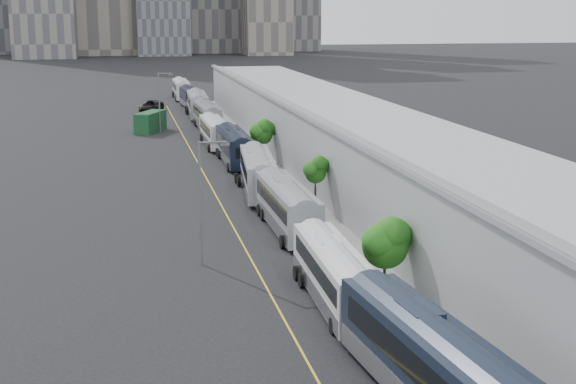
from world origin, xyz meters
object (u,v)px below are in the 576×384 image
object	(u,v)px
bus_5	(234,149)
street_lamp_near	(203,194)
bus_8	(197,106)
bus_9	(191,99)
bus_1	(432,373)
suv	(151,106)
shipping_container	(150,122)
bus_3	(287,210)
bus_2	(334,279)
bus_10	(181,91)
bus_6	(214,134)
bus_4	(258,176)
bus_7	(207,118)
street_lamp_far	(161,98)

from	to	relation	value
bus_5	street_lamp_near	size ratio (longest dim) A/B	1.56
bus_8	bus_9	xyz separation A→B (m)	(0.06, 12.68, -0.20)
bus_1	suv	distance (m)	108.20
bus_8	suv	size ratio (longest dim) A/B	2.17
street_lamp_near	shipping_container	bearing A→B (deg)	90.87
bus_9	bus_3	bearing A→B (deg)	-92.71
bus_2	bus_8	world-z (taller)	bus_8
bus_2	bus_10	xyz separation A→B (m)	(0.24, 113.63, 0.12)
bus_2	bus_6	distance (m)	56.75
bus_4	bus_7	distance (m)	42.11
bus_8	bus_4	bearing A→B (deg)	-87.39
bus_6	bus_2	bearing A→B (deg)	-90.29
bus_1	bus_4	size ratio (longest dim) A/B	1.05
bus_4	street_lamp_near	size ratio (longest dim) A/B	1.61
bus_2	bus_1	bearing A→B (deg)	-85.64
bus_8	street_lamp_near	xyz separation A→B (m)	(-7.08, -76.71, 3.10)
bus_2	bus_4	size ratio (longest dim) A/B	0.91
bus_6	bus_7	bearing A→B (deg)	86.91
bus_7	suv	world-z (taller)	bus_7
bus_6	bus_7	world-z (taller)	bus_7
street_lamp_far	shipping_container	bearing A→B (deg)	162.54
bus_4	suv	bearing A→B (deg)	101.85
bus_2	bus_3	bearing A→B (deg)	89.28
bus_6	bus_3	bearing A→B (deg)	-89.40
bus_3	street_lamp_near	bearing A→B (deg)	-135.05
bus_1	bus_9	size ratio (longest dim) A/B	1.14
bus_1	bus_10	world-z (taller)	bus_1
bus_3	bus_5	distance (m)	28.41
street_lamp_far	bus_3	bearing A→B (deg)	-83.15
bus_3	street_lamp_far	world-z (taller)	street_lamp_far
bus_1	bus_2	size ratio (longest dim) A/B	1.16
bus_3	bus_5	xyz separation A→B (m)	(0.03, 28.41, -0.00)
bus_6	bus_7	distance (m)	14.59
bus_5	bus_10	distance (m)	69.20
bus_10	street_lamp_far	size ratio (longest dim) A/B	1.59
bus_4	shipping_container	distance (m)	42.23
bus_5	street_lamp_near	bearing A→B (deg)	-100.98
bus_3	bus_10	bearing A→B (deg)	89.71
bus_2	bus_7	size ratio (longest dim) A/B	0.92
bus_4	bus_3	bearing A→B (deg)	-84.38
bus_5	street_lamp_far	distance (m)	26.77
bus_3	bus_5	world-z (taller)	bus_3
bus_5	bus_1	bearing A→B (deg)	-89.68
street_lamp_near	shipping_container	world-z (taller)	street_lamp_near
bus_8	street_lamp_near	distance (m)	77.10
bus_1	bus_10	xyz separation A→B (m)	(-0.43, 126.65, -0.10)
bus_2	bus_6	xyz separation A→B (m)	(-0.09, 56.75, 0.01)
bus_2	bus_8	size ratio (longest dim) A/B	0.87
bus_8	bus_7	bearing A→B (deg)	-87.51
bus_5	street_lamp_near	distance (m)	36.43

